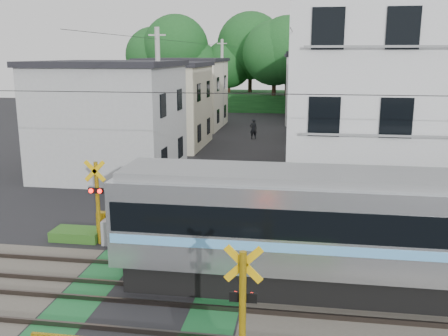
# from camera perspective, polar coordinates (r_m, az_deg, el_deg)

# --- Properties ---
(ground) EXTENTS (120.00, 120.00, 0.00)m
(ground) POSITION_cam_1_polar(r_m,az_deg,el_deg) (14.63, -8.32, -14.30)
(ground) COLOR black
(track_bed) EXTENTS (120.00, 120.00, 0.14)m
(track_bed) POSITION_cam_1_polar(r_m,az_deg,el_deg) (14.61, -8.32, -14.17)
(track_bed) COLOR #47423A
(track_bed) RESTS_ON ground
(crossing_signal_far) EXTENTS (4.74, 0.65, 3.09)m
(crossing_signal_far) POSITION_cam_1_polar(r_m,az_deg,el_deg) (18.34, -12.82, -6.34)
(crossing_signal_far) COLOR #F0B70C
(crossing_signal_far) RESTS_ON ground
(apartment_block) EXTENTS (10.20, 8.36, 9.30)m
(apartment_block) POSITION_cam_1_polar(r_m,az_deg,el_deg) (22.44, 20.53, 6.98)
(apartment_block) COLOR silver
(apartment_block) RESTS_ON ground
(houses_row) EXTENTS (22.07, 31.35, 6.80)m
(houses_row) POSITION_cam_1_polar(r_m,az_deg,el_deg) (38.65, 3.27, 7.81)
(houses_row) COLOR #A7A9AC
(houses_row) RESTS_ON ground
(tree_hill) EXTENTS (40.00, 13.41, 11.87)m
(tree_hill) POSITION_cam_1_polar(r_m,az_deg,el_deg) (60.94, 5.53, 12.12)
(tree_hill) COLOR #1A4F1F
(tree_hill) RESTS_ON ground
(catenary) EXTENTS (60.00, 5.04, 7.00)m
(catenary) POSITION_cam_1_polar(r_m,az_deg,el_deg) (12.93, 17.48, -0.92)
(catenary) COLOR #2D2D33
(catenary) RESTS_ON ground
(utility_poles) EXTENTS (7.90, 42.00, 8.00)m
(utility_poles) POSITION_cam_1_polar(r_m,az_deg,el_deg) (35.85, 0.73, 8.78)
(utility_poles) COLOR #A5A5A0
(utility_poles) RESTS_ON ground
(pedestrian) EXTENTS (0.70, 0.59, 1.64)m
(pedestrian) POSITION_cam_1_polar(r_m,az_deg,el_deg) (39.92, 3.38, 4.47)
(pedestrian) COLOR black
(pedestrian) RESTS_ON ground
(weed_patches) EXTENTS (10.25, 8.80, 0.40)m
(weed_patches) POSITION_cam_1_polar(r_m,az_deg,el_deg) (14.08, -1.38, -14.45)
(weed_patches) COLOR #2D5E1E
(weed_patches) RESTS_ON ground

